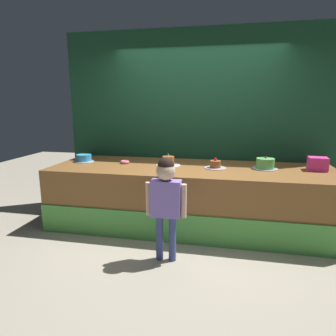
{
  "coord_description": "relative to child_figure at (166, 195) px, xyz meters",
  "views": [
    {
      "loc": [
        0.46,
        -3.25,
        1.66
      ],
      "look_at": [
        -0.27,
        0.36,
        0.86
      ],
      "focal_mm": 31.17,
      "sensor_mm": 36.0,
      "label": 1
    }
  ],
  "objects": [
    {
      "name": "cake_center_left",
      "position": [
        -0.18,
        1.04,
        0.15
      ],
      "size": [
        0.33,
        0.33,
        0.18
      ],
      "color": "white",
      "rests_on": "stage_platform"
    },
    {
      "name": "curtain_backdrop",
      "position": [
        0.14,
        1.72,
        0.65
      ],
      "size": [
        4.18,
        0.08,
        2.77
      ],
      "primitive_type": "cube",
      "color": "#19472D",
      "rests_on": "ground_plane"
    },
    {
      "name": "donut",
      "position": [
        -0.83,
        1.07,
        0.12
      ],
      "size": [
        0.13,
        0.13,
        0.04
      ],
      "primitive_type": "torus",
      "color": "pink",
      "rests_on": "stage_platform"
    },
    {
      "name": "child_figure",
      "position": [
        0.0,
        0.0,
        0.0
      ],
      "size": [
        0.44,
        0.2,
        1.14
      ],
      "color": "#3F4C8C",
      "rests_on": "ground_plane"
    },
    {
      "name": "cake_far_right",
      "position": [
        1.11,
        1.09,
        0.16
      ],
      "size": [
        0.33,
        0.33,
        0.17
      ],
      "color": "silver",
      "rests_on": "stage_platform"
    },
    {
      "name": "cake_far_left",
      "position": [
        -1.48,
        1.09,
        0.14
      ],
      "size": [
        0.3,
        0.3,
        0.11
      ],
      "color": "silver",
      "rests_on": "stage_platform"
    },
    {
      "name": "stage_platform",
      "position": [
        0.14,
        1.01,
        -0.32
      ],
      "size": [
        3.8,
        1.23,
        0.83
      ],
      "color": "brown",
      "rests_on": "ground_plane"
    },
    {
      "name": "ground_plane",
      "position": [
        0.14,
        0.4,
        -0.73
      ],
      "size": [
        12.0,
        12.0,
        0.0
      ],
      "primitive_type": "plane",
      "color": "#ADA38E"
    },
    {
      "name": "cake_center_right",
      "position": [
        0.46,
        1.0,
        0.14
      ],
      "size": [
        0.29,
        0.29,
        0.14
      ],
      "color": "silver",
      "rests_on": "stage_platform"
    },
    {
      "name": "pink_box",
      "position": [
        1.76,
        1.13,
        0.18
      ],
      "size": [
        0.24,
        0.2,
        0.17
      ],
      "primitive_type": "cube",
      "rotation": [
        0.0,
        0.0,
        -0.07
      ],
      "color": "#F73AA2",
      "rests_on": "stage_platform"
    }
  ]
}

